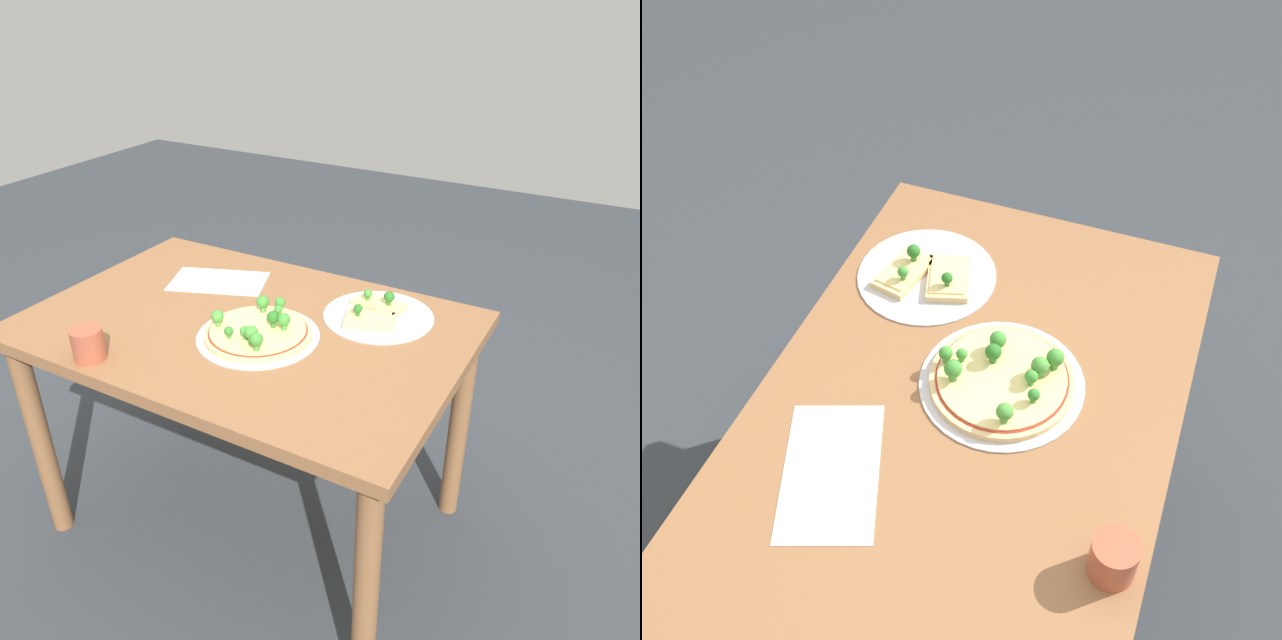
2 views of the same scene
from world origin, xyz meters
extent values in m
plane|color=#33383D|center=(0.00, 0.00, 0.00)|extent=(8.00, 8.00, 0.00)
cube|color=brown|center=(0.00, 0.00, 0.72)|extent=(1.20, 0.80, 0.04)
cylinder|color=brown|center=(-0.54, -0.34, 0.35)|extent=(0.06, 0.06, 0.71)
cylinder|color=brown|center=(-0.54, 0.34, 0.35)|extent=(0.06, 0.06, 0.71)
cylinder|color=#B7B7BC|center=(-0.07, 0.05, 0.74)|extent=(0.33, 0.33, 0.00)
cylinder|color=#E5C17F|center=(-0.07, 0.05, 0.75)|extent=(0.29, 0.29, 0.01)
cylinder|color=#A82D1E|center=(-0.07, 0.05, 0.76)|extent=(0.26, 0.26, 0.00)
cylinder|color=#EFD684|center=(-0.07, 0.05, 0.76)|extent=(0.26, 0.26, 0.00)
sphere|color=#479338|center=(0.03, 0.09, 0.79)|extent=(0.03, 0.03, 0.03)
cylinder|color=#51973E|center=(0.03, 0.09, 0.77)|extent=(0.02, 0.02, 0.02)
sphere|color=#3D8933|center=(-0.14, 0.02, 0.80)|extent=(0.03, 0.03, 0.03)
cylinder|color=#488E3A|center=(-0.14, 0.02, 0.77)|extent=(0.02, 0.02, 0.02)
sphere|color=#286B23|center=(-0.10, 0.02, 0.79)|extent=(0.03, 0.03, 0.03)
cylinder|color=#37742D|center=(-0.10, 0.02, 0.77)|extent=(0.01, 0.01, 0.01)
sphere|color=#479338|center=(-0.10, 0.11, 0.80)|extent=(0.04, 0.04, 0.04)
cylinder|color=#51973E|center=(-0.10, 0.11, 0.77)|extent=(0.02, 0.02, 0.02)
sphere|color=#3D8933|center=(-0.13, 0.14, 0.80)|extent=(0.04, 0.04, 0.04)
cylinder|color=#488E3A|center=(-0.13, 0.14, 0.77)|extent=(0.02, 0.02, 0.02)
sphere|color=#3D8933|center=(-0.03, -0.04, 0.80)|extent=(0.04, 0.04, 0.04)
cylinder|color=#488E3A|center=(-0.03, -0.04, 0.77)|extent=(0.02, 0.02, 0.02)
sphere|color=#337A2D|center=(-0.03, 0.12, 0.79)|extent=(0.02, 0.02, 0.02)
cylinder|color=#3F8136|center=(-0.03, 0.12, 0.77)|extent=(0.01, 0.01, 0.01)
sphere|color=#3D8933|center=(-0.07, -0.07, 0.79)|extent=(0.03, 0.03, 0.03)
cylinder|color=#488E3A|center=(-0.07, -0.07, 0.77)|extent=(0.01, 0.01, 0.01)
sphere|color=#3D8933|center=(-0.07, 0.11, 0.79)|extent=(0.03, 0.03, 0.03)
cylinder|color=#488E3A|center=(-0.07, 0.11, 0.77)|extent=(0.01, 0.01, 0.01)
sphere|color=#3D8933|center=(-0.08, -0.04, 0.79)|extent=(0.02, 0.02, 0.02)
cylinder|color=#488E3A|center=(-0.08, -0.04, 0.77)|extent=(0.01, 0.01, 0.01)
cylinder|color=#B7B7BC|center=(-0.31, -0.21, 0.74)|extent=(0.31, 0.31, 0.00)
cube|color=#E5C17F|center=(-0.29, -0.25, 0.75)|extent=(0.16, 0.11, 0.02)
cube|color=#EFD684|center=(-0.29, -0.25, 0.76)|extent=(0.13, 0.09, 0.00)
sphere|color=#3D8933|center=(-0.26, -0.24, 0.79)|extent=(0.02, 0.02, 0.02)
cylinder|color=#488E3A|center=(-0.26, -0.24, 0.77)|extent=(0.01, 0.01, 0.01)
sphere|color=#286B23|center=(-0.32, -0.24, 0.79)|extent=(0.03, 0.03, 0.03)
cylinder|color=#37742D|center=(-0.32, -0.24, 0.77)|extent=(0.01, 0.01, 0.01)
cube|color=#E5C17F|center=(-0.30, -0.15, 0.75)|extent=(0.16, 0.13, 0.02)
cube|color=#EFD684|center=(-0.30, -0.15, 0.76)|extent=(0.13, 0.11, 0.00)
sphere|color=#286B23|center=(-0.27, -0.14, 0.79)|extent=(0.03, 0.03, 0.03)
cylinder|color=#37742D|center=(-0.27, -0.14, 0.77)|extent=(0.01, 0.01, 0.01)
cylinder|color=#AD5138|center=(0.24, 0.34, 0.78)|extent=(0.08, 0.08, 0.08)
cube|color=white|center=(0.23, -0.18, 0.74)|extent=(0.34, 0.26, 0.00)
camera|label=1|loc=(-0.90, 1.22, 1.58)|focal=35.00mm
camera|label=2|loc=(0.88, 0.32, 1.98)|focal=45.00mm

